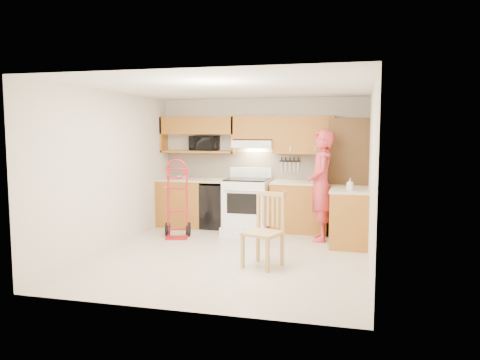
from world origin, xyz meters
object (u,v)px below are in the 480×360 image
at_px(microwave, 204,143).
at_px(hand_truck, 177,202).
at_px(dining_chair, 263,230).
at_px(person, 321,186).
at_px(range, 246,201).

bearing_deg(microwave, hand_truck, -91.35).
bearing_deg(hand_truck, dining_chair, -51.19).
height_order(hand_truck, dining_chair, hand_truck).
bearing_deg(dining_chair, hand_truck, 162.68).
bearing_deg(hand_truck, person, -4.31).
xyz_separation_m(hand_truck, dining_chair, (1.82, -1.38, -0.12)).
bearing_deg(person, microwave, -115.62).
bearing_deg(microwave, person, -12.44).
height_order(range, dining_chair, range).
bearing_deg(dining_chair, microwave, 143.58).
distance_m(range, dining_chair, 2.23).
bearing_deg(range, dining_chair, -70.64).
xyz_separation_m(person, dining_chair, (-0.65, -1.80, -0.44)).
bearing_deg(range, person, -12.28).
xyz_separation_m(microwave, hand_truck, (-0.13, -1.15, -1.01)).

